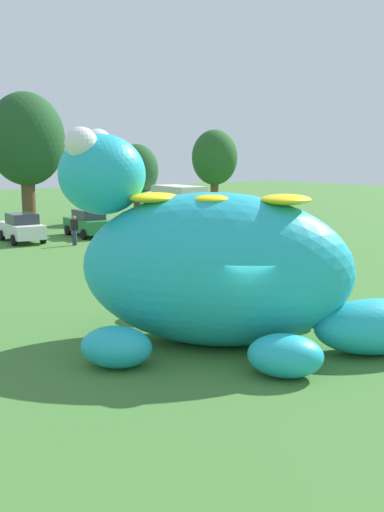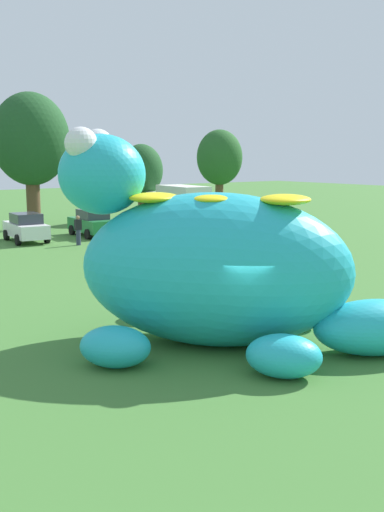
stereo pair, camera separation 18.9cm
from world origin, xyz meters
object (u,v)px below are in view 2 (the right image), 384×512
at_px(giant_inflatable_creature, 215,267).
at_px(box_truck, 178,204).
at_px(car_green, 92,223).
at_px(spectator_mid_field, 78,230).
at_px(car_white, 26,227).

distance_m(giant_inflatable_creature, box_truck, 28.35).
distance_m(car_green, spectator_mid_field, 3.90).
distance_m(car_white, box_truck, 12.45).
bearing_deg(car_white, box_truck, 7.85).
bearing_deg(giant_inflatable_creature, spectator_mid_field, 74.96).
bearing_deg(box_truck, car_white, -172.15).
height_order(car_white, car_green, same).
height_order(car_green, box_truck, box_truck).
height_order(box_truck, spectator_mid_field, box_truck).
relative_size(box_truck, spectator_mid_field, 3.85).
xyz_separation_m(car_white, box_truck, (12.32, 1.70, 0.74)).
xyz_separation_m(car_green, spectator_mid_field, (-2.44, -3.04, -0.01)).
bearing_deg(giant_inflatable_creature, car_white, 81.77).
xyz_separation_m(box_truck, spectator_mid_field, (-10.42, -4.81, -0.75)).
bearing_deg(box_truck, spectator_mid_field, -155.21).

